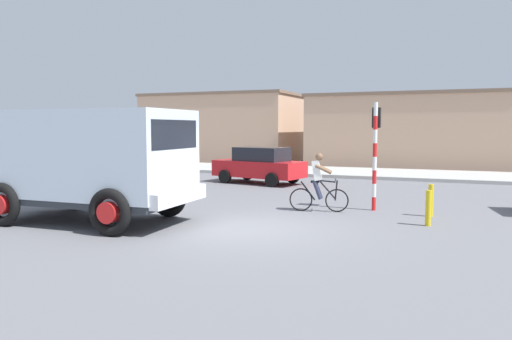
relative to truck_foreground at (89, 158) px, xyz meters
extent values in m
plane|color=slate|center=(4.33, 0.79, -1.67)|extent=(120.00, 120.00, 0.00)
cube|color=#ADADA8|center=(4.33, 15.65, -1.59)|extent=(80.00, 5.00, 0.16)
cube|color=silver|center=(-0.03, 0.00, 0.13)|extent=(5.28, 2.66, 2.20)
cube|color=#2D3338|center=(-0.03, 0.00, -1.05)|extent=(5.17, 2.61, 0.16)
cube|color=silver|center=(2.67, 0.08, -0.87)|extent=(0.31, 2.38, 0.36)
cube|color=black|center=(2.52, 0.08, 0.63)|extent=(0.19, 2.13, 0.70)
torus|color=black|center=(1.54, 1.33, -1.12)|extent=(1.11, 0.27, 1.10)
cylinder|color=red|center=(1.54, 1.33, -1.12)|extent=(0.50, 0.32, 0.50)
torus|color=black|center=(1.62, -1.23, -1.12)|extent=(1.11, 0.27, 1.10)
cylinder|color=red|center=(1.62, -1.23, -1.12)|extent=(0.50, 0.32, 0.50)
torus|color=black|center=(-1.68, 1.23, -1.12)|extent=(1.11, 0.27, 1.10)
cylinder|color=red|center=(-1.68, 1.23, -1.12)|extent=(0.50, 0.32, 0.50)
torus|color=black|center=(-1.60, -1.33, -1.12)|extent=(1.11, 0.27, 1.10)
cylinder|color=red|center=(-1.60, -1.33, -1.12)|extent=(0.50, 0.32, 0.50)
torus|color=black|center=(5.69, 3.83, -1.33)|extent=(0.67, 0.18, 0.68)
torus|color=black|center=(4.66, 3.61, -1.33)|extent=(0.67, 0.18, 0.68)
cylinder|color=black|center=(5.35, 3.76, -0.76)|extent=(0.59, 0.17, 0.09)
cylinder|color=black|center=(5.41, 3.77, -1.01)|extent=(0.51, 0.15, 0.57)
cylinder|color=black|center=(4.86, 3.65, -1.06)|extent=(0.44, 0.13, 0.57)
cylinder|color=black|center=(5.66, 3.83, -1.03)|extent=(0.10, 0.06, 0.59)
cylinder|color=black|center=(5.64, 3.82, -0.72)|extent=(0.13, 0.50, 0.03)
cube|color=black|center=(5.06, 3.70, -0.79)|extent=(0.26, 0.17, 0.06)
cube|color=white|center=(5.11, 3.71, -0.46)|extent=(0.35, 0.37, 0.59)
sphere|color=brown|center=(5.18, 3.72, -0.06)|extent=(0.22, 0.22, 0.22)
cylinder|color=#2D334C|center=(5.12, 3.81, -1.02)|extent=(0.32, 0.18, 0.57)
cylinder|color=brown|center=(5.27, 3.91, -0.41)|extent=(0.50, 0.19, 0.29)
cylinder|color=#2D334C|center=(5.16, 3.62, -1.02)|extent=(0.32, 0.18, 0.57)
cylinder|color=brown|center=(5.34, 3.59, -0.41)|extent=(0.50, 0.19, 0.29)
cylinder|color=red|center=(6.64, 4.55, -1.47)|extent=(0.12, 0.12, 0.40)
cylinder|color=white|center=(6.64, 4.55, -1.07)|extent=(0.12, 0.12, 0.40)
cylinder|color=red|center=(6.64, 4.55, -0.67)|extent=(0.12, 0.12, 0.40)
cylinder|color=white|center=(6.64, 4.55, -0.27)|extent=(0.12, 0.12, 0.40)
cylinder|color=red|center=(6.64, 4.55, 0.13)|extent=(0.12, 0.12, 0.40)
cylinder|color=white|center=(6.64, 4.55, 0.53)|extent=(0.12, 0.12, 0.40)
cylinder|color=red|center=(6.64, 4.55, 0.93)|extent=(0.12, 0.12, 0.40)
cylinder|color=white|center=(6.64, 4.55, 1.33)|extent=(0.12, 0.12, 0.40)
cube|color=black|center=(6.64, 4.73, 1.08)|extent=(0.24, 0.20, 0.60)
sphere|color=orange|center=(6.64, 4.85, 1.08)|extent=(0.14, 0.14, 0.14)
cube|color=red|center=(0.85, 9.82, -1.02)|extent=(4.27, 2.52, 0.70)
cube|color=black|center=(0.99, 9.78, -0.37)|extent=(2.46, 1.89, 0.60)
cylinder|color=black|center=(-0.55, 9.25, -1.37)|extent=(0.62, 0.31, 0.60)
cylinder|color=black|center=(-0.18, 10.91, -1.37)|extent=(0.62, 0.31, 0.60)
cylinder|color=black|center=(1.87, 8.72, -1.37)|extent=(0.62, 0.31, 0.60)
cylinder|color=black|center=(2.24, 10.38, -1.37)|extent=(0.62, 0.31, 0.60)
cylinder|color=gold|center=(8.25, 2.71, -1.22)|extent=(0.14, 0.14, 0.90)
cylinder|color=gold|center=(8.25, 4.11, -1.22)|extent=(0.14, 0.14, 0.90)
cube|color=tan|center=(-7.35, 23.06, 0.70)|extent=(10.99, 6.17, 4.74)
cube|color=#775E4C|center=(-7.35, 23.06, 3.17)|extent=(11.21, 6.29, 0.20)
cube|color=tan|center=(6.08, 22.84, 0.51)|extent=(11.94, 7.36, 4.36)
cube|color=#775E4C|center=(6.08, 22.84, 2.79)|extent=(12.18, 7.50, 0.20)
camera|label=1|loc=(8.77, -10.03, 0.79)|focal=34.07mm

